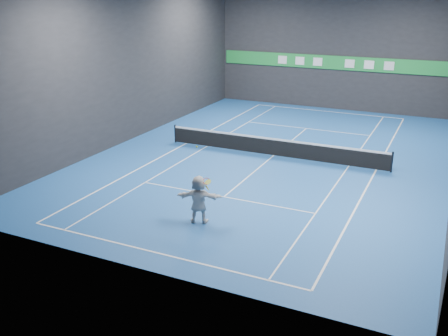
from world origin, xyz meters
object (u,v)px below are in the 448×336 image
at_px(tennis_net, 274,146).
at_px(player, 199,199).
at_px(tennis_ball, 197,147).
at_px(tennis_racket, 207,182).

bearing_deg(tennis_net, player, -88.80).
bearing_deg(tennis_ball, tennis_racket, -20.60).
distance_m(player, tennis_net, 9.11).
bearing_deg(player, tennis_racket, 170.06).
distance_m(player, tennis_racket, 0.81).
bearing_deg(tennis_racket, player, -171.89).
height_order(tennis_net, tennis_racket, tennis_racket).
distance_m(player, tennis_ball, 2.05).
height_order(tennis_ball, tennis_racket, tennis_ball).
relative_size(player, tennis_net, 0.15).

